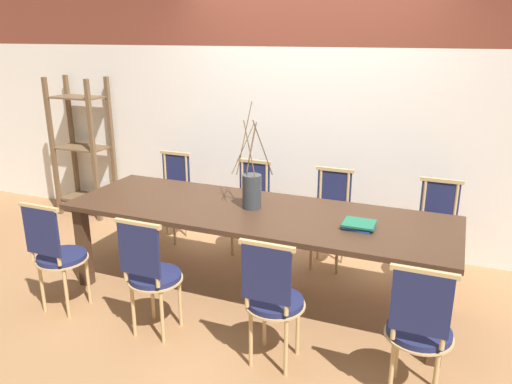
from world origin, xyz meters
The scene contains 14 objects.
ground_plane centered at (0.00, 0.00, 0.00)m, with size 16.00×16.00×0.00m, color #9E7047.
wall_rear centered at (0.00, 1.30, 1.60)m, with size 12.00×0.06×3.20m.
dining_table centered at (0.00, 0.00, 0.66)m, with size 3.03×0.96×0.74m.
chair_near_leftend centered at (-1.29, -0.79, 0.49)m, with size 0.39×0.39×0.90m.
chair_near_left centered at (-0.46, -0.79, 0.49)m, with size 0.39×0.39×0.90m.
chair_near_center centered at (0.44, -0.79, 0.49)m, with size 0.39×0.39×0.90m.
chair_near_right centered at (1.31, -0.79, 0.49)m, with size 0.39×0.39×0.90m.
chair_far_leftend centered at (-1.27, 0.79, 0.49)m, with size 0.39×0.39×0.90m.
chair_far_left centered at (-0.39, 0.79, 0.49)m, with size 0.39×0.39×0.90m.
chair_far_center centered at (0.40, 0.79, 0.49)m, with size 0.39×0.39×0.90m.
chair_far_right centered at (1.30, 0.79, 0.49)m, with size 0.39×0.39×0.90m.
vase_centerpiece centered at (-0.05, 0.04, 0.88)m, with size 0.30×0.30×0.82m.
book_stack centered at (0.81, -0.06, 0.76)m, with size 0.23×0.20×0.04m.
shelving_rack centered at (-2.60, 1.05, 0.79)m, with size 0.62×0.37×1.59m.
Camera 1 is at (1.40, -3.37, 2.06)m, focal length 35.00 mm.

